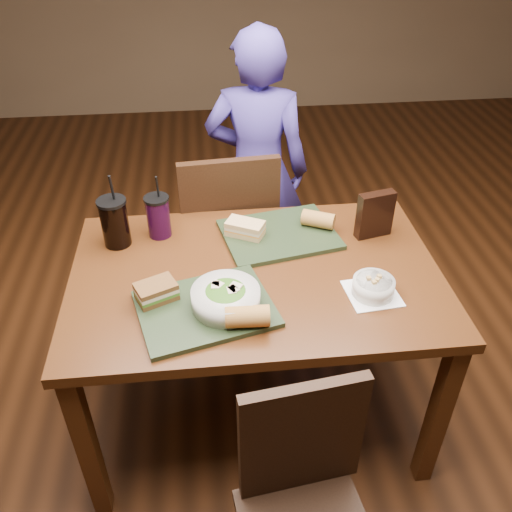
{
  "coord_description": "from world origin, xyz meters",
  "views": [
    {
      "loc": [
        -0.16,
        -1.49,
        1.92
      ],
      "look_at": [
        0.0,
        0.0,
        0.82
      ],
      "focal_mm": 38.0,
      "sensor_mm": 36.0,
      "label": 1
    }
  ],
  "objects_px": {
    "baguette_near": "(247,316)",
    "chair_far": "(230,235)",
    "soup_bowl": "(373,287)",
    "salad_bowl": "(226,297)",
    "tray_near": "(206,309)",
    "diner": "(257,171)",
    "tray_far": "(279,234)",
    "baguette_far": "(318,219)",
    "cup_cola": "(115,222)",
    "chip_bag": "(375,215)",
    "dining_table": "(256,292)",
    "sandwich_far": "(245,228)",
    "cup_berry": "(158,216)",
    "sandwich_near": "(156,291)",
    "chair_near": "(305,498)"
  },
  "relations": [
    {
      "from": "diner",
      "to": "tray_far",
      "type": "relative_size",
      "value": 3.29
    },
    {
      "from": "soup_bowl",
      "to": "cup_berry",
      "type": "distance_m",
      "value": 0.84
    },
    {
      "from": "tray_near",
      "to": "soup_bowl",
      "type": "bearing_deg",
      "value": 2.61
    },
    {
      "from": "diner",
      "to": "soup_bowl",
      "type": "relative_size",
      "value": 7.5
    },
    {
      "from": "dining_table",
      "to": "chair_near",
      "type": "distance_m",
      "value": 0.71
    },
    {
      "from": "tray_far",
      "to": "baguette_far",
      "type": "distance_m",
      "value": 0.16
    },
    {
      "from": "diner",
      "to": "sandwich_near",
      "type": "distance_m",
      "value": 1.1
    },
    {
      "from": "chair_near",
      "to": "cup_berry",
      "type": "height_order",
      "value": "cup_berry"
    },
    {
      "from": "dining_table",
      "to": "cup_cola",
      "type": "distance_m",
      "value": 0.58
    },
    {
      "from": "soup_bowl",
      "to": "cup_berry",
      "type": "relative_size",
      "value": 0.72
    },
    {
      "from": "dining_table",
      "to": "chip_bag",
      "type": "distance_m",
      "value": 0.54
    },
    {
      "from": "tray_near",
      "to": "diner",
      "type": "bearing_deg",
      "value": 75.08
    },
    {
      "from": "tray_far",
      "to": "baguette_far",
      "type": "relative_size",
      "value": 3.37
    },
    {
      "from": "dining_table",
      "to": "sandwich_near",
      "type": "bearing_deg",
      "value": -159.3
    },
    {
      "from": "tray_far",
      "to": "baguette_far",
      "type": "bearing_deg",
      "value": 10.25
    },
    {
      "from": "baguette_near",
      "to": "chair_far",
      "type": "bearing_deg",
      "value": 90.22
    },
    {
      "from": "chair_near",
      "to": "tray_far",
      "type": "bearing_deg",
      "value": 87.02
    },
    {
      "from": "sandwich_far",
      "to": "cup_berry",
      "type": "height_order",
      "value": "cup_berry"
    },
    {
      "from": "soup_bowl",
      "to": "sandwich_far",
      "type": "relative_size",
      "value": 1.15
    },
    {
      "from": "tray_far",
      "to": "chair_far",
      "type": "bearing_deg",
      "value": 116.59
    },
    {
      "from": "diner",
      "to": "tray_far",
      "type": "distance_m",
      "value": 0.67
    },
    {
      "from": "chair_far",
      "to": "salad_bowl",
      "type": "bearing_deg",
      "value": -94.37
    },
    {
      "from": "chair_near",
      "to": "sandwich_near",
      "type": "xyz_separation_m",
      "value": [
        -0.4,
        0.56,
        0.33
      ]
    },
    {
      "from": "soup_bowl",
      "to": "sandwich_near",
      "type": "xyz_separation_m",
      "value": [
        -0.71,
        0.03,
        0.02
      ]
    },
    {
      "from": "tray_far",
      "to": "cup_berry",
      "type": "distance_m",
      "value": 0.47
    },
    {
      "from": "dining_table",
      "to": "cup_cola",
      "type": "xyz_separation_m",
      "value": [
        -0.5,
        0.23,
        0.19
      ]
    },
    {
      "from": "chair_far",
      "to": "sandwich_far",
      "type": "distance_m",
      "value": 0.43
    },
    {
      "from": "dining_table",
      "to": "sandwich_far",
      "type": "bearing_deg",
      "value": 94.93
    },
    {
      "from": "chair_far",
      "to": "cup_berry",
      "type": "xyz_separation_m",
      "value": [
        -0.28,
        -0.28,
        0.3
      ]
    },
    {
      "from": "soup_bowl",
      "to": "baguette_near",
      "type": "bearing_deg",
      "value": -164.22
    },
    {
      "from": "diner",
      "to": "baguette_near",
      "type": "relative_size",
      "value": 10.22
    },
    {
      "from": "dining_table",
      "to": "cup_berry",
      "type": "relative_size",
      "value": 5.09
    },
    {
      "from": "chair_far",
      "to": "baguette_far",
      "type": "height_order",
      "value": "chair_far"
    },
    {
      "from": "chip_bag",
      "to": "cup_cola",
      "type": "bearing_deg",
      "value": 163.97
    },
    {
      "from": "salad_bowl",
      "to": "baguette_far",
      "type": "bearing_deg",
      "value": 48.1
    },
    {
      "from": "dining_table",
      "to": "baguette_near",
      "type": "bearing_deg",
      "value": -101.35
    },
    {
      "from": "sandwich_near",
      "to": "cup_berry",
      "type": "distance_m",
      "value": 0.4
    },
    {
      "from": "dining_table",
      "to": "baguette_far",
      "type": "bearing_deg",
      "value": 41.92
    },
    {
      "from": "chip_bag",
      "to": "soup_bowl",
      "type": "bearing_deg",
      "value": -119.14
    },
    {
      "from": "baguette_near",
      "to": "baguette_far",
      "type": "height_order",
      "value": "baguette_near"
    },
    {
      "from": "dining_table",
      "to": "chair_far",
      "type": "distance_m",
      "value": 0.57
    },
    {
      "from": "tray_far",
      "to": "soup_bowl",
      "type": "height_order",
      "value": "soup_bowl"
    },
    {
      "from": "salad_bowl",
      "to": "cup_cola",
      "type": "distance_m",
      "value": 0.57
    },
    {
      "from": "diner",
      "to": "soup_bowl",
      "type": "height_order",
      "value": "diner"
    },
    {
      "from": "salad_bowl",
      "to": "baguette_near",
      "type": "relative_size",
      "value": 1.62
    },
    {
      "from": "chair_near",
      "to": "cup_berry",
      "type": "bearing_deg",
      "value": 113.08
    },
    {
      "from": "cup_berry",
      "to": "chair_near",
      "type": "bearing_deg",
      "value": -66.92
    },
    {
      "from": "soup_bowl",
      "to": "sandwich_far",
      "type": "height_order",
      "value": "sandwich_far"
    },
    {
      "from": "salad_bowl",
      "to": "chip_bag",
      "type": "bearing_deg",
      "value": 32.42
    },
    {
      "from": "diner",
      "to": "cup_berry",
      "type": "bearing_deg",
      "value": 65.62
    }
  ]
}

